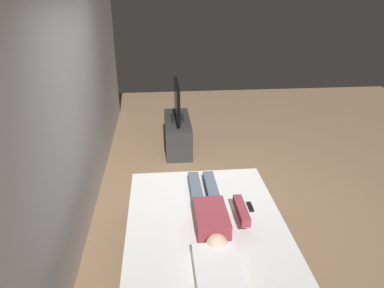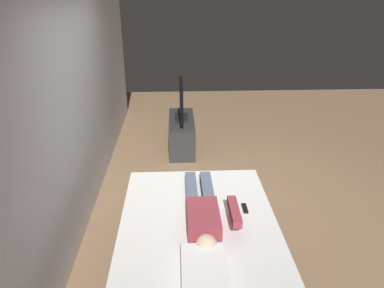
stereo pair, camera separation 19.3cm
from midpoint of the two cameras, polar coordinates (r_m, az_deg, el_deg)
name	(u,v)px [view 2 (the right image)]	position (r m, az deg, el deg)	size (l,w,h in m)	color
ground_plane	(222,206)	(4.58, 5.96, -9.60)	(10.00, 10.00, 0.00)	#8C6B4C
back_wall	(82,88)	(4.41, -15.56, 8.43)	(6.40, 0.10, 2.80)	silver
bed	(199,246)	(3.56, 2.64, -15.65)	(1.99, 1.51, 0.54)	brown
pillow	(204,271)	(2.83, 4.03, -19.23)	(0.48, 0.34, 0.12)	white
person	(204,212)	(3.37, 3.54, -10.63)	(1.26, 0.46, 0.18)	#993842
remote	(245,208)	(3.59, 9.80, -9.89)	(0.15, 0.04, 0.02)	black
tv_stand	(182,134)	(5.93, -0.70, 1.62)	(1.10, 0.40, 0.50)	#2D2D2D
tv	(181,102)	(5.74, -0.73, 6.54)	(0.88, 0.20, 0.59)	black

